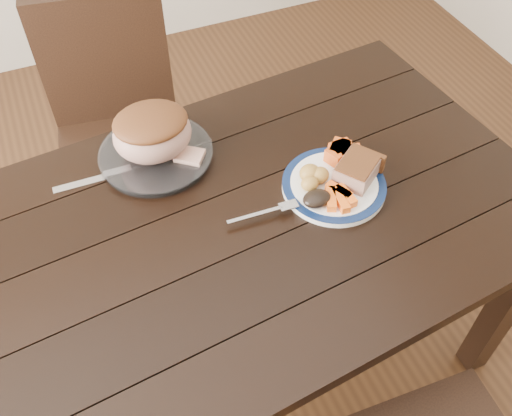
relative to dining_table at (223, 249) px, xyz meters
name	(u,v)px	position (x,y,z in m)	size (l,w,h in m)	color
ground	(232,366)	(0.00, 0.00, -0.66)	(4.00, 4.00, 0.00)	#472B16
dining_table	(223,249)	(0.00, 0.00, 0.00)	(1.68, 1.06, 0.75)	black
chair_far	(118,122)	(-0.11, 0.74, -0.13)	(0.48, 0.49, 0.93)	black
dinner_plate	(334,186)	(0.30, 0.00, 0.10)	(0.26, 0.26, 0.02)	white
plate_rim	(334,184)	(0.30, 0.00, 0.11)	(0.26, 0.26, 0.02)	#0C1C40
serving_platter	(156,155)	(-0.07, 0.28, 0.10)	(0.29, 0.29, 0.02)	white
pork_slice	(357,170)	(0.36, 0.00, 0.14)	(0.11, 0.09, 0.05)	#A67865
roasted_potatoes	(313,176)	(0.25, 0.03, 0.13)	(0.08, 0.07, 0.05)	gold
carrot_batons	(339,197)	(0.28, -0.05, 0.12)	(0.08, 0.10, 0.02)	orange
pumpkin_wedges	(342,153)	(0.36, 0.07, 0.13)	(0.09, 0.09, 0.04)	#F6581B
dark_mushroom	(317,199)	(0.23, -0.04, 0.13)	(0.07, 0.05, 0.03)	black
fork	(268,212)	(0.11, -0.02, 0.11)	(0.18, 0.03, 0.00)	silver
roast_joint	(152,134)	(-0.07, 0.28, 0.17)	(0.20, 0.17, 0.13)	tan
cut_slice	(190,156)	(0.00, 0.23, 0.12)	(0.07, 0.06, 0.02)	tan
carving_knife	(139,167)	(-0.13, 0.26, 0.10)	(0.32, 0.03, 0.01)	silver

